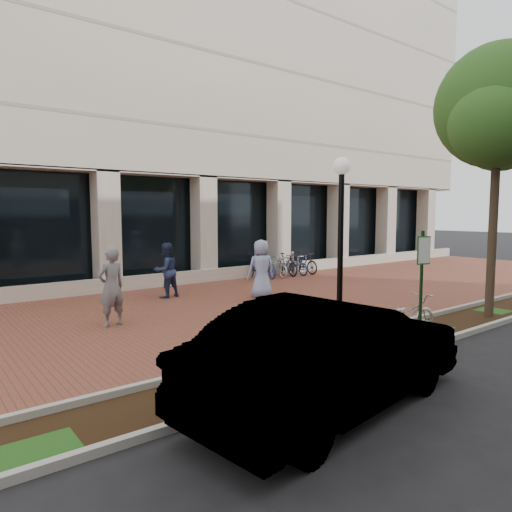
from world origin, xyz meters
TOP-DOWN VIEW (x-y plane):
  - ground at (0.00, 0.00)m, footprint 120.00×120.00m
  - brick_plaza at (0.00, 0.00)m, footprint 40.00×9.00m
  - planting_strip at (0.00, -5.25)m, footprint 40.00×1.50m
  - curb_plaza_side at (0.00, -4.50)m, footprint 40.00×0.12m
  - curb_street_side at (0.00, -6.00)m, footprint 40.00×0.12m
  - near_office_building at (0.00, 10.47)m, footprint 40.00×12.12m
  - parking_sign at (1.22, -5.47)m, footprint 0.34×0.07m
  - lamppost at (-0.45, -4.60)m, footprint 0.36×0.36m
  - street_tree at (4.57, -5.38)m, footprint 3.77×3.14m
  - locked_bicycle at (1.03, -5.24)m, footprint 1.86×0.79m
  - pedestrian_left at (-3.75, -0.24)m, footprint 0.78×0.60m
  - pedestrian_mid at (-0.99, 2.36)m, footprint 0.98×0.82m
  - pedestrian_right at (1.49, 0.51)m, footprint 1.05×0.83m
  - bollard at (6.05, 4.00)m, footprint 0.12×0.12m
  - bike_rack_cluster at (5.27, 3.90)m, footprint 3.49×1.80m
  - sedan_near_curb at (-2.99, -6.74)m, footprint 4.95×2.29m

SIDE VIEW (x-z plane):
  - ground at x=0.00m, z-range 0.00..0.00m
  - brick_plaza at x=0.00m, z-range 0.00..0.01m
  - planting_strip at x=0.00m, z-range 0.00..0.01m
  - curb_plaza_side at x=0.00m, z-range 0.00..0.12m
  - curb_street_side at x=0.00m, z-range 0.00..0.12m
  - bike_rack_cluster at x=5.27m, z-range -0.03..0.97m
  - locked_bicycle at x=1.03m, z-range 0.00..0.95m
  - bollard at x=6.05m, z-range 0.01..1.05m
  - sedan_near_curb at x=-2.99m, z-range 0.00..1.57m
  - pedestrian_mid at x=-0.99m, z-range 0.00..1.79m
  - pedestrian_right at x=1.49m, z-range 0.00..1.90m
  - pedestrian_left at x=-3.75m, z-range 0.00..1.93m
  - parking_sign at x=1.22m, z-range 0.33..2.70m
  - lamppost at x=-0.45m, z-range 0.26..4.16m
  - street_tree at x=4.57m, z-range 1.74..8.78m
  - near_office_building at x=0.00m, z-range 2.05..18.05m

